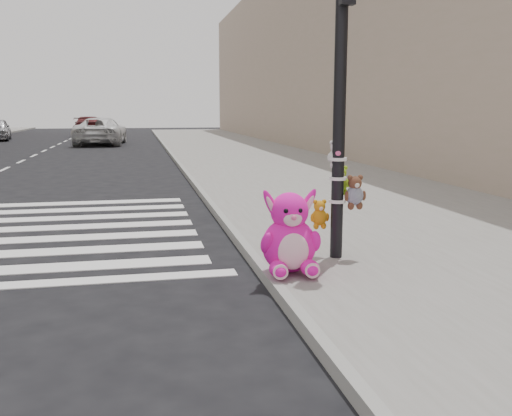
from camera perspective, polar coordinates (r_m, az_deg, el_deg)
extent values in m
plane|color=black|center=(5.59, -11.77, -12.19)|extent=(120.00, 120.00, 0.00)
cube|color=slate|center=(16.10, 6.20, 2.65)|extent=(7.00, 80.00, 0.14)
cube|color=gray|center=(15.39, -6.13, 2.32)|extent=(0.12, 80.00, 0.15)
cube|color=tan|center=(27.42, 11.09, 15.82)|extent=(5.00, 60.00, 10.00)
cylinder|color=black|center=(7.43, 8.36, 10.24)|extent=(0.16, 0.16, 4.00)
cylinder|color=white|center=(7.53, 8.12, 0.69)|extent=(0.22, 0.22, 0.04)
cylinder|color=white|center=(7.49, 8.18, 2.96)|extent=(0.22, 0.22, 0.04)
cylinder|color=white|center=(7.46, 8.22, 4.86)|extent=(0.22, 0.22, 0.04)
ellipsoid|color=#FF15B1|center=(6.59, 2.26, -6.38)|extent=(0.23, 0.36, 0.19)
ellipsoid|color=#FF15B1|center=(6.67, 5.41, -6.22)|extent=(0.23, 0.36, 0.19)
ellipsoid|color=#FF15B1|center=(6.84, 3.33, -3.74)|extent=(0.69, 0.59, 0.66)
ellipsoid|color=#F9BFD1|center=(6.63, 3.74, -4.37)|extent=(0.37, 0.15, 0.43)
sphere|color=#FF15B1|center=(6.76, 3.36, -0.34)|extent=(0.48, 0.48, 0.45)
ellipsoid|color=#FF15B1|center=(6.73, 1.61, 0.16)|extent=(0.32, 0.11, 0.45)
ellipsoid|color=#FF15B1|center=(6.81, 5.02, 0.25)|extent=(0.32, 0.11, 0.45)
imported|color=silver|center=(34.98, -15.26, 7.42)|extent=(2.95, 5.82, 1.58)
imported|color=#5A191C|center=(46.15, -16.37, 7.84)|extent=(2.24, 5.26, 1.51)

